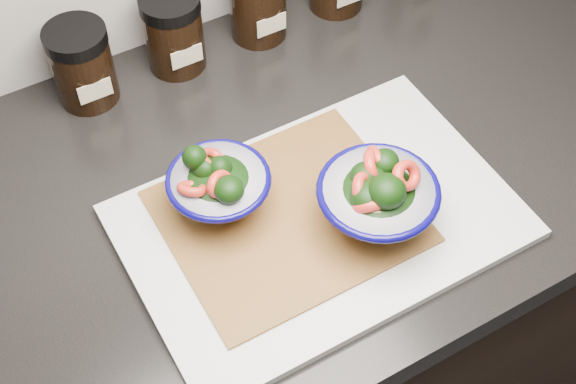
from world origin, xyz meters
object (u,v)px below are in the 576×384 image
cutting_board (319,221)px  bowl_right (377,198)px  spice_jar_a (82,65)px  spice_jar_c (258,1)px  bowl_left (218,187)px  spice_jar_b (174,32)px

cutting_board → bowl_right: bowl_right is taller
bowl_right → spice_jar_a: size_ratio=1.24×
spice_jar_a → spice_jar_c: bearing=0.0°
bowl_left → spice_jar_b: (0.07, 0.27, 0.00)m
bowl_left → bowl_right: 0.18m
spice_jar_a → spice_jar_c: 0.26m
spice_jar_b → bowl_right: bearing=-78.2°
bowl_left → bowl_right: size_ratio=0.87×
bowl_right → spice_jar_b: (-0.08, 0.37, -0.00)m
spice_jar_a → spice_jar_b: size_ratio=1.00×
bowl_left → spice_jar_c: (0.20, 0.27, 0.00)m
bowl_left → bowl_right: (0.15, -0.11, 0.01)m
cutting_board → spice_jar_a: bearing=115.1°
cutting_board → bowl_right: size_ratio=3.21×
spice_jar_a → spice_jar_c: same height
bowl_right → spice_jar_c: bowl_right is taller
spice_jar_c → bowl_left: bearing=-126.3°
bowl_left → spice_jar_a: 0.27m
bowl_left → spice_jar_b: 0.28m
cutting_board → bowl_left: bearing=143.6°
cutting_board → bowl_left: bowl_left is taller
bowl_right → spice_jar_b: size_ratio=1.24×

